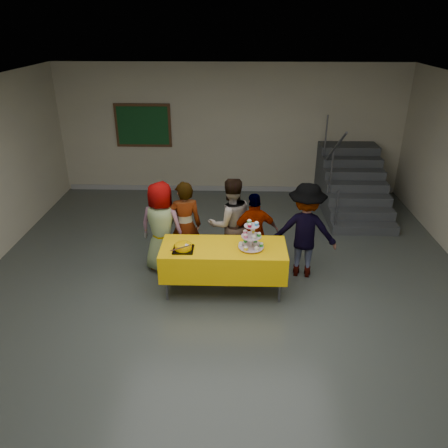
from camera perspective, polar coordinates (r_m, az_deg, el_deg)
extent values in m
plane|color=#4C514C|center=(6.40, -0.04, -11.77)|extent=(10.00, 10.00, 0.00)
cube|color=#BAB296|center=(10.38, 0.84, 12.16)|extent=(8.00, 0.04, 3.00)
cube|color=silver|center=(5.18, -0.06, 15.76)|extent=(8.00, 10.00, 0.04)
cube|color=#999999|center=(10.78, 0.79, 4.67)|extent=(7.90, 0.03, 0.12)
cylinder|color=#595960|center=(6.55, -7.55, -7.17)|extent=(0.04, 0.04, 0.73)
cylinder|color=#595960|center=(6.51, 7.34, -7.42)|extent=(0.04, 0.04, 0.73)
cylinder|color=#595960|center=(7.04, -6.85, -4.64)|extent=(0.04, 0.04, 0.73)
cylinder|color=#595960|center=(7.00, 6.94, -4.85)|extent=(0.04, 0.04, 0.73)
cube|color=#595960|center=(6.53, -0.05, -3.21)|extent=(1.80, 0.70, 0.02)
cube|color=#FEBE05|center=(6.63, -0.05, -4.65)|extent=(1.88, 0.78, 0.44)
cylinder|color=silver|center=(6.49, 3.54, -3.14)|extent=(0.18, 0.18, 0.01)
cylinder|color=silver|center=(6.39, 3.59, -1.53)|extent=(0.02, 0.02, 0.42)
cylinder|color=silver|center=(6.47, 3.55, -2.95)|extent=(0.38, 0.38, 0.01)
cylinder|color=silver|center=(6.40, 3.59, -1.61)|extent=(0.30, 0.30, 0.01)
cylinder|color=silver|center=(6.32, 3.63, -0.23)|extent=(0.22, 0.22, 0.01)
cube|color=black|center=(6.45, -5.33, -3.32)|extent=(0.30, 0.30, 0.02)
cylinder|color=#FEB600|center=(6.43, -5.35, -2.98)|extent=(0.25, 0.25, 0.07)
ellipsoid|color=#FEB600|center=(6.42, -5.36, -2.70)|extent=(0.25, 0.25, 0.05)
ellipsoid|color=white|center=(6.37, -5.00, -2.72)|extent=(0.08, 0.08, 0.02)
cube|color=silver|center=(6.30, -5.68, -3.12)|extent=(0.30, 0.16, 0.04)
imported|color=slate|center=(7.18, -8.15, -0.44)|extent=(0.86, 0.68, 1.54)
imported|color=slate|center=(7.17, -5.14, -0.29)|extent=(0.64, 0.49, 1.55)
imported|color=slate|center=(7.20, 0.87, 0.07)|extent=(0.92, 0.81, 1.58)
imported|color=slate|center=(7.13, 4.00, -1.19)|extent=(0.85, 0.46, 1.37)
imported|color=slate|center=(7.07, 10.55, -0.85)|extent=(1.12, 0.77, 1.59)
cube|color=#424447|center=(9.08, 17.83, -0.53)|extent=(1.30, 0.30, 0.18)
cube|color=#424447|center=(9.30, 17.45, 0.77)|extent=(1.30, 0.30, 0.36)
cube|color=#424447|center=(9.53, 17.08, 2.01)|extent=(1.30, 0.30, 0.54)
cube|color=#424447|center=(9.76, 16.73, 3.19)|extent=(1.30, 0.30, 0.72)
cube|color=#424447|center=(10.00, 16.40, 4.32)|extent=(1.30, 0.30, 0.90)
cube|color=#424447|center=(10.25, 16.08, 5.39)|extent=(1.30, 0.30, 1.08)
cube|color=#424447|center=(10.49, 15.77, 6.42)|extent=(1.30, 0.30, 1.26)
cube|color=#424447|center=(10.77, 15.42, 6.94)|extent=(1.30, 0.30, 1.26)
cylinder|color=#595960|center=(8.74, 14.44, 1.49)|extent=(0.04, 0.04, 0.90)
cylinder|color=#595960|center=(9.28, 13.82, 6.55)|extent=(0.04, 0.04, 0.90)
cylinder|color=#595960|center=(9.98, 13.17, 11.15)|extent=(0.04, 0.04, 0.90)
cylinder|color=#595960|center=(9.19, 14.06, 9.30)|extent=(0.04, 1.85, 1.20)
cube|color=#472B16|center=(10.56, -10.52, 12.54)|extent=(1.30, 0.04, 1.00)
cube|color=#17481F|center=(10.53, -10.55, 12.51)|extent=(1.18, 0.02, 0.88)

